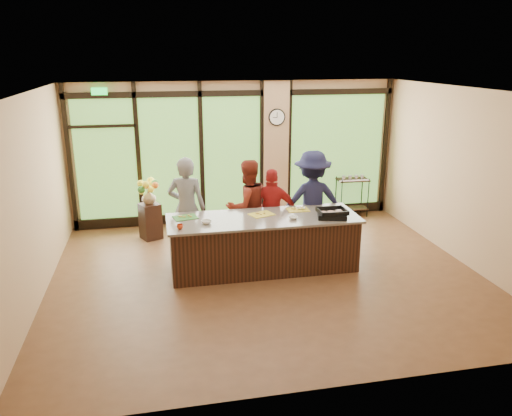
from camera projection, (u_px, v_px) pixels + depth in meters
name	position (u px, v px, depth m)	size (l,w,h in m)	color
floor	(267.00, 275.00, 8.31)	(7.00, 7.00, 0.00)	brown
ceiling	(268.00, 91.00, 7.42)	(7.00, 7.00, 0.00)	white
back_wall	(236.00, 153.00, 10.67)	(7.00, 7.00, 0.00)	tan
left_wall	(31.00, 201.00, 7.20)	(6.00, 6.00, 0.00)	tan
right_wall	(467.00, 178.00, 8.54)	(6.00, 6.00, 0.00)	tan
window_wall	(244.00, 158.00, 10.69)	(6.90, 0.12, 3.00)	tan
island_base	(263.00, 244.00, 8.46)	(3.10, 1.00, 0.88)	black
countertop	(263.00, 218.00, 8.33)	(3.20, 1.10, 0.04)	gray
wall_clock	(277.00, 117.00, 10.49)	(0.36, 0.04, 0.36)	black
cook_left	(187.00, 208.00, 8.81)	(0.67, 0.44, 1.84)	slate
cook_midleft	(247.00, 207.00, 9.08)	(0.84, 0.66, 1.73)	maroon
cook_midright	(272.00, 211.00, 9.06)	(0.92, 0.38, 1.58)	#A11918
cook_right	(312.00, 201.00, 9.17)	(1.21, 0.70, 1.87)	#181834
roasting_pan	(332.00, 215.00, 8.28)	(0.47, 0.36, 0.08)	black
mixing_bowl	(334.00, 215.00, 8.33)	(0.29, 0.29, 0.07)	silver
cutting_board_left	(185.00, 217.00, 8.29)	(0.38, 0.29, 0.01)	#367B2C
cutting_board_center	(262.00, 214.00, 8.45)	(0.39, 0.29, 0.01)	gold
cutting_board_right	(298.00, 210.00, 8.70)	(0.38, 0.28, 0.01)	gold
prep_bowl_near	(206.00, 222.00, 8.00)	(0.17, 0.17, 0.05)	silver
prep_bowl_mid	(293.00, 218.00, 8.21)	(0.14, 0.14, 0.04)	silver
prep_bowl_far	(301.00, 209.00, 8.72)	(0.14, 0.14, 0.04)	silver
red_ramekin	(180.00, 227.00, 7.75)	(0.10, 0.10, 0.08)	#B63212
flower_stand	(150.00, 221.00, 9.87)	(0.36, 0.36, 0.71)	black
flower_vase	(149.00, 197.00, 9.72)	(0.27, 0.27, 0.29)	#8A6D4B
bar_cart	(352.00, 191.00, 11.21)	(0.71, 0.42, 0.94)	black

